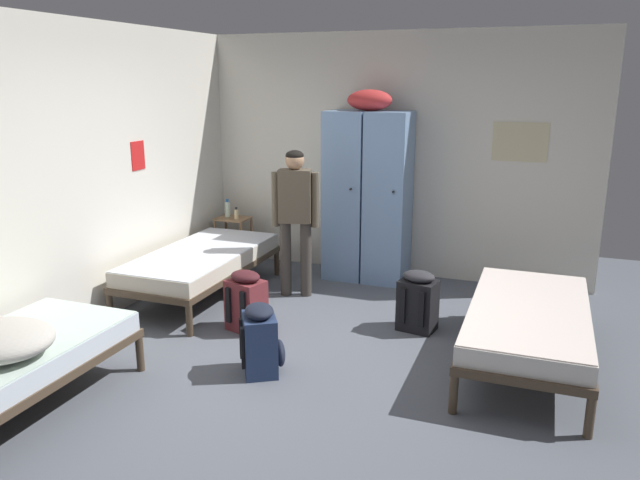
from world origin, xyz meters
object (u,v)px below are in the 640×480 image
water_bottle (228,209)px  lotion_bottle (236,214)px  bed_left_rear (201,261)px  backpack_maroon (247,302)px  locker_bank (368,193)px  backpack_navy (261,341)px  bedding_heap (1,340)px  shelf_unit (234,236)px  bed_right (528,320)px  backpack_black (418,302)px  person_traveler (295,210)px

water_bottle → lotion_bottle: 0.17m
bed_left_rear → backpack_maroon: 1.03m
locker_bank → backpack_navy: size_ratio=3.76×
backpack_navy → bedding_heap: bearing=-134.4°
shelf_unit → bed_right: 3.81m
bedding_heap → backpack_navy: 1.75m
backpack_maroon → backpack_navy: size_ratio=1.00×
bedding_heap → water_bottle: bearing=96.6°
bedding_heap → backpack_black: bedding_heap is taller
backpack_maroon → backpack_navy: 0.86m
shelf_unit → bed_right: bearing=-25.4°
person_traveler → backpack_maroon: bearing=-93.4°
backpack_maroon → backpack_black: (1.43, 0.53, 0.00)m
shelf_unit → backpack_navy: (1.56, -2.47, -0.09)m
bed_right → backpack_navy: (-1.88, -0.83, -0.12)m
person_traveler → backpack_black: size_ratio=2.73×
lotion_bottle → backpack_maroon: size_ratio=0.26×
locker_bank → backpack_black: bearing=-56.2°
bed_left_rear → bedding_heap: size_ratio=2.81×
water_bottle → shelf_unit: bearing=-14.0°
backpack_black → lotion_bottle: bearing=154.0°
person_traveler → backpack_black: bearing=-18.3°
locker_bank → shelf_unit: locker_bank is taller
person_traveler → bed_right: bearing=-20.5°
locker_bank → shelf_unit: (-1.65, -0.04, -0.62)m
shelf_unit → backpack_navy: shelf_unit is taller
bed_left_rear → water_bottle: 1.25m
person_traveler → backpack_navy: 1.87m
bed_left_rear → backpack_navy: backpack_navy is taller
shelf_unit → water_bottle: water_bottle is taller
backpack_maroon → locker_bank: bearing=72.2°
shelf_unit → water_bottle: (-0.08, 0.02, 0.32)m
shelf_unit → backpack_black: 2.79m
locker_bank → lotion_bottle: 1.62m
water_bottle → person_traveler: bearing=-33.1°
shelf_unit → bed_left_rear: (0.25, -1.15, 0.04)m
person_traveler → water_bottle: person_traveler is taller
bed_right → backpack_black: size_ratio=3.45×
shelf_unit → water_bottle: size_ratio=2.63×
bed_right → backpack_navy: backpack_navy is taller
locker_bank → backpack_black: 1.68m
bed_left_rear → backpack_navy: size_ratio=3.45×
shelf_unit → water_bottle: bearing=166.0°
bed_left_rear → water_bottle: water_bottle is taller
locker_bank → bed_left_rear: size_ratio=1.09×
lotion_bottle → bed_right: bearing=-25.3°
shelf_unit → backpack_maroon: bearing=-58.6°
bed_right → backpack_navy: bearing=-156.1°
person_traveler → backpack_maroon: size_ratio=2.73×
person_traveler → backpack_maroon: 1.18m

